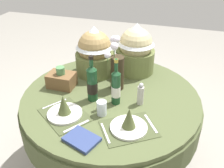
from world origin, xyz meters
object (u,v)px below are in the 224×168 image
(book_on_table, at_px, (82,139))
(woven_basket_side_left, at_px, (62,79))
(wine_bottle_centre, at_px, (116,87))
(gift_tub_back_centre, at_px, (136,47))
(flower_vase, at_px, (117,67))
(gift_tub_back_left, at_px, (95,50))
(wine_bottle_left, at_px, (92,83))
(tumbler_mid, at_px, (102,108))
(pepper_mill, at_px, (141,94))
(place_setting_left, at_px, (64,109))
(place_setting_right, at_px, (129,123))
(dining_table, at_px, (111,111))

(book_on_table, bearing_deg, woven_basket_side_left, 146.31)
(wine_bottle_centre, height_order, gift_tub_back_centre, gift_tub_back_centre)
(flower_vase, bearing_deg, gift_tub_back_left, 142.67)
(book_on_table, bearing_deg, gift_tub_back_centre, 102.88)
(wine_bottle_left, distance_m, tumbler_mid, 0.21)
(wine_bottle_left, relative_size, wine_bottle_centre, 1.01)
(pepper_mill, xyz_separation_m, gift_tub_back_left, (-0.47, 0.35, 0.14))
(wine_bottle_centre, bearing_deg, gift_tub_back_left, 127.49)
(gift_tub_back_centre, distance_m, woven_basket_side_left, 0.69)
(flower_vase, bearing_deg, tumbler_mid, -90.29)
(pepper_mill, relative_size, gift_tub_back_left, 0.41)
(place_setting_left, bearing_deg, woven_basket_side_left, 118.93)
(flower_vase, bearing_deg, place_setting_left, -118.85)
(place_setting_right, bearing_deg, dining_table, 123.51)
(wine_bottle_left, bearing_deg, gift_tub_back_centre, 68.81)
(place_setting_right, height_order, flower_vase, flower_vase)
(wine_bottle_centre, height_order, tumbler_mid, wine_bottle_centre)
(woven_basket_side_left, bearing_deg, book_on_table, -53.56)
(place_setting_left, xyz_separation_m, wine_bottle_centre, (0.30, 0.24, 0.09))
(wine_bottle_centre, relative_size, book_on_table, 1.80)
(place_setting_left, distance_m, pepper_mill, 0.55)
(flower_vase, relative_size, tumbler_mid, 3.94)
(place_setting_right, bearing_deg, book_on_table, -143.19)
(book_on_table, relative_size, woven_basket_side_left, 0.94)
(place_setting_left, relative_size, flower_vase, 1.02)
(place_setting_left, distance_m, woven_basket_side_left, 0.38)
(wine_bottle_left, relative_size, pepper_mill, 2.05)
(place_setting_left, distance_m, book_on_table, 0.29)
(dining_table, relative_size, place_setting_left, 3.26)
(place_setting_right, distance_m, wine_bottle_centre, 0.31)
(place_setting_right, xyz_separation_m, pepper_mill, (0.02, 0.29, 0.03))
(place_setting_right, xyz_separation_m, wine_bottle_centre, (-0.16, 0.25, 0.09))
(dining_table, height_order, place_setting_right, place_setting_right)
(flower_vase, relative_size, gift_tub_back_centre, 0.94)
(gift_tub_back_left, bearing_deg, gift_tub_back_centre, 21.63)
(pepper_mill, distance_m, gift_tub_back_centre, 0.53)
(flower_vase, relative_size, pepper_mill, 2.39)
(wine_bottle_left, distance_m, gift_tub_back_centre, 0.58)
(dining_table, height_order, wine_bottle_left, wine_bottle_left)
(wine_bottle_left, height_order, gift_tub_back_left, gift_tub_back_left)
(flower_vase, distance_m, tumbler_mid, 0.38)
(place_setting_left, distance_m, wine_bottle_left, 0.28)
(wine_bottle_centre, height_order, book_on_table, wine_bottle_centre)
(gift_tub_back_left, xyz_separation_m, gift_tub_back_centre, (0.33, 0.13, 0.01))
(pepper_mill, height_order, gift_tub_back_centre, gift_tub_back_centre)
(place_setting_right, distance_m, wine_bottle_left, 0.43)
(pepper_mill, relative_size, woven_basket_side_left, 0.83)
(flower_vase, xyz_separation_m, wine_bottle_left, (-0.12, -0.21, -0.04))
(place_setting_left, relative_size, pepper_mill, 2.44)
(place_setting_right, relative_size, wine_bottle_left, 1.19)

